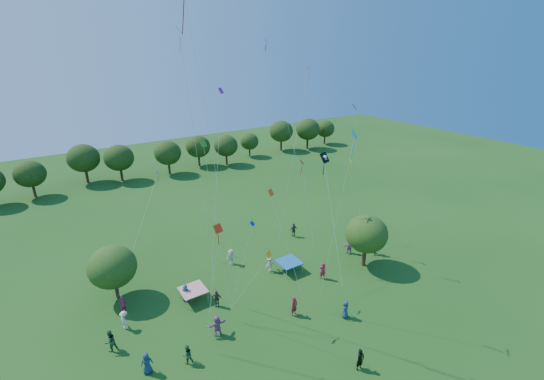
{
  "coord_description": "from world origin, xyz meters",
  "views": [
    {
      "loc": [
        -14.65,
        -8.16,
        21.5
      ],
      "look_at": [
        0.0,
        14.0,
        11.0
      ],
      "focal_mm": 24.0,
      "sensor_mm": 36.0,
      "label": 1
    }
  ],
  "objects": [
    {
      "name": "small_kite_3",
      "position": [
        9.64,
        14.63,
        13.28
      ],
      "size": [
        2.93,
        0.65,
        15.54
      ],
      "color": "green"
    },
    {
      "name": "crowd_person_12",
      "position": [
        -11.39,
        12.69,
        0.86
      ],
      "size": [
        0.92,
        0.6,
        1.72
      ],
      "primitive_type": "imported",
      "rotation": [
        0.0,
        0.0,
        2.96
      ],
      "color": "navy",
      "rests_on": "ground"
    },
    {
      "name": "small_kite_10",
      "position": [
        12.2,
        17.33,
        9.01
      ],
      "size": [
        1.07,
        0.66,
        9.26
      ],
      "color": "yellow"
    },
    {
      "name": "small_kite_13",
      "position": [
        -6.53,
        26.38,
        7.26
      ],
      "size": [
        6.85,
        7.64,
        8.22
      ],
      "color": "purple"
    },
    {
      "name": "small_kite_6",
      "position": [
        -4.98,
        17.26,
        17.92
      ],
      "size": [
        1.72,
        0.73,
        21.48
      ],
      "color": "silver"
    },
    {
      "name": "small_kite_4",
      "position": [
        -2.61,
        13.6,
        7.03
      ],
      "size": [
        2.26,
        0.64,
        7.7
      ],
      "color": "#1111AD"
    },
    {
      "name": "small_kite_8",
      "position": [
        -6.05,
        11.58,
        9.08
      ],
      "size": [
        1.47,
        0.83,
        9.34
      ],
      "color": "red"
    },
    {
      "name": "crowd_person_4",
      "position": [
        9.08,
        22.96,
        0.87
      ],
      "size": [
        1.09,
        0.64,
        1.74
      ],
      "primitive_type": "imported",
      "rotation": [
        0.0,
        0.0,
        2.96
      ],
      "color": "#463F38",
      "rests_on": "ground"
    },
    {
      "name": "small_kite_7",
      "position": [
        4.14,
        10.04,
        13.61
      ],
      "size": [
        1.9,
        1.43,
        14.69
      ],
      "color": "#0DC7B9"
    },
    {
      "name": "red_high_kite",
      "position": [
        -4.69,
        16.28,
        20.9
      ],
      "size": [
        2.71,
        1.59,
        24.7
      ],
      "color": "red"
    },
    {
      "name": "small_kite_12",
      "position": [
        9.2,
        26.07,
        16.01
      ],
      "size": [
        3.19,
        6.53,
        20.96
      ],
      "color": "#1124AE"
    },
    {
      "name": "crowd_person_7",
      "position": [
        0.79,
        11.76,
        0.92
      ],
      "size": [
        0.76,
        0.57,
        1.83
      ],
      "primitive_type": "imported",
      "rotation": [
        0.0,
        0.0,
        0.21
      ],
      "color": "maroon",
      "rests_on": "ground"
    },
    {
      "name": "near_tree_north",
      "position": [
        -11.34,
        22.57,
        3.3
      ],
      "size": [
        4.21,
        4.21,
        5.2
      ],
      "color": "#422B19",
      "rests_on": "ground"
    },
    {
      "name": "crowd_person_9",
      "position": [
        -11.68,
        18.08,
        0.84
      ],
      "size": [
        0.71,
        1.17,
        1.67
      ],
      "primitive_type": "imported",
      "rotation": [
        0.0,
        0.0,
        1.79
      ],
      "color": "beige",
      "rests_on": "ground"
    },
    {
      "name": "small_kite_0",
      "position": [
        6.09,
        17.56,
        9.44
      ],
      "size": [
        1.33,
        1.66,
        10.2
      ],
      "color": "red"
    },
    {
      "name": "crowd_person_15",
      "position": [
        -0.04,
        21.72,
        0.87
      ],
      "size": [
        1.25,
        0.92,
        1.75
      ],
      "primitive_type": "imported",
      "rotation": [
        0.0,
        0.0,
        5.88
      ],
      "color": "#AAA688",
      "rests_on": "ground"
    },
    {
      "name": "small_kite_11",
      "position": [
        -4.9,
        14.5,
        11.53
      ],
      "size": [
        1.48,
        0.47,
        14.21
      ],
      "color": "#278818"
    },
    {
      "name": "small_kite_1",
      "position": [
        -1.91,
        12.28,
        5.97
      ],
      "size": [
        2.64,
        2.29,
        5.65
      ],
      "color": "#FFA60D"
    },
    {
      "name": "crowd_person_8",
      "position": [
        -8.71,
        11.95,
        0.79
      ],
      "size": [
        0.78,
        0.44,
        1.57
      ],
      "primitive_type": "imported",
      "rotation": [
        0.0,
        0.0,
        3.12
      ],
      "color": "#26592E",
      "rests_on": "ground"
    },
    {
      "name": "crowd_person_14",
      "position": [
        14.27,
        14.54,
        0.87
      ],
      "size": [
        0.97,
        0.75,
        1.74
      ],
      "primitive_type": "imported",
      "rotation": [
        0.0,
        0.0,
        6.66
      ],
      "color": "#26593A",
      "rests_on": "ground"
    },
    {
      "name": "man_in_black",
      "position": [
        1.31,
        4.65,
        0.88
      ],
      "size": [
        0.66,
        0.43,
        1.75
      ],
      "primitive_type": "imported",
      "rotation": [
        0.0,
        0.0,
        -0.01
      ],
      "color": "black",
      "rests_on": "ground"
    },
    {
      "name": "treeline",
      "position": [
        -1.73,
        55.43,
        4.09
      ],
      "size": [
        88.01,
        8.77,
        6.77
      ],
      "color": "#422B19",
      "rests_on": "ground"
    },
    {
      "name": "crowd_person_3",
      "position": [
        2.66,
        18.43,
        0.84
      ],
      "size": [
        1.13,
        0.57,
        1.69
      ],
      "primitive_type": "imported",
      "rotation": [
        0.0,
        0.0,
        3.21
      ],
      "color": "#B5A791",
      "rests_on": "ground"
    },
    {
      "name": "crowd_person_5",
      "position": [
        11.93,
        16.43,
        0.85
      ],
      "size": [
        1.55,
        1.48,
        1.7
      ],
      "primitive_type": "imported",
      "rotation": [
        0.0,
        0.0,
        5.54
      ],
      "color": "#AC64A5",
      "rests_on": "ground"
    },
    {
      "name": "crowd_person_1",
      "position": [
        -11.35,
        20.22,
        0.8
      ],
      "size": [
        0.69,
        0.56,
        1.6
      ],
      "primitive_type": "imported",
      "rotation": [
        0.0,
        0.0,
        3.48
      ],
      "color": "#9F1D49",
      "rests_on": "ground"
    },
    {
      "name": "tent_red_stripe",
      "position": [
        -5.63,
        18.46,
        1.04
      ],
      "size": [
        2.2,
        2.2,
        1.1
      ],
      "color": "red",
      "rests_on": "ground"
    },
    {
      "name": "small_kite_2",
      "position": [
        7.02,
        19.8,
        14.72
      ],
      "size": [
        3.38,
        0.71,
        18.5
      ],
      "color": "gold"
    },
    {
      "name": "crowd_person_10",
      "position": [
        -4.25,
        16.44,
        0.81
      ],
      "size": [
        1.02,
        0.9,
        1.62
      ],
      "primitive_type": "imported",
      "rotation": [
        0.0,
        0.0,
        5.66
      ],
      "color": "#3E3431",
      "rests_on": "ground"
    },
    {
      "name": "crowd_person_6",
      "position": [
        4.24,
        9.13,
        0.82
      ],
      "size": [
        0.92,
        0.7,
        1.65
      ],
      "primitive_type": "imported",
      "rotation": [
        0.0,
        0.0,
        3.51
      ],
      "color": "navy",
      "rests_on": "ground"
    },
    {
      "name": "small_kite_5",
      "position": [
        -5.76,
        11.76,
        13.0
      ],
      "size": [
        1.99,
        0.75,
        17.99
      ],
      "color": "#92188F"
    },
    {
      "name": "crowd_person_11",
      "position": [
        -5.68,
        13.3,
        0.91
      ],
      "size": [
        1.72,
        0.68,
        1.81
      ],
      "primitive_type": "imported",
      "rotation": [
        0.0,
        0.0,
        3.09
      ],
      "color": "#99598D",
      "rests_on": "ground"
    },
    {
      "name": "crowd_person_13",
      "position": [
        6.31,
        14.45,
        0.91
      ],
      "size": [
        0.79,
        0.64,
        1.81
      ],
      "primitive_type": "imported",
      "rotation": [
        0.0,
        0.0,
        2.79
      ],
      "color": "maroon",
      "rests_on": "ground"
    },
    {
      "name": "crowd_person_0",
      "position": [
        -6.24,
        18.67,
        0.83
      ],
      "size": [
        0.93,
        0.78,
        1.66
      ],
      "primitive_type": "imported",
      "rotation": [
        0.0,
        0.0,
        2.63
      ],
      "color": "navy",
      "rests_on": "ground"
    },
    {
      "name": "crowd_person_2",
      "position": [
        -13.11,
        16.26,
        0.91
      ],
      "size": [
        1.01,
        0.8,
        1.81
      ],
      "primitive_type": "imported",
      "rotation": [
        0.0,
        0.0,
        3.55
      ],
      "color": "#204C29",
      "rests_on": "ground"
    },
    {
      "name": "small_kite_9",
      "position": [
        1.02,
        14.92,
        8.66
      ],
      "size": [
        1.06,
        4.23,
        9.02
      ],
      "color": "#FF470D"
    },
    {
      "name": "near_tree_east",
      "position": [
        11.49,
        13.86,
        3.72
      ],
      "size": [
        4.29,
        4.29,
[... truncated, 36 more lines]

